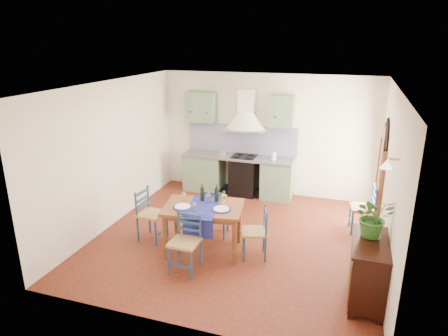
{
  "coord_description": "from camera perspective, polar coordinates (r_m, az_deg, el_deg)",
  "views": [
    {
      "loc": [
        1.87,
        -6.38,
        3.55
      ],
      "look_at": [
        -0.32,
        0.3,
        1.25
      ],
      "focal_mm": 32.0,
      "sensor_mm": 36.0,
      "label": 1
    }
  ],
  "objects": [
    {
      "name": "ceiling",
      "position": [
        6.69,
        1.87,
        11.75
      ],
      "size": [
        5.0,
        5.0,
        0.01
      ],
      "primitive_type": "cube",
      "color": "white",
      "rests_on": "back_wall"
    },
    {
      "name": "sideboard",
      "position": [
        6.01,
        19.84,
        -13.43
      ],
      "size": [
        0.5,
        1.05,
        0.94
      ],
      "color": "black",
      "rests_on": "ground"
    },
    {
      "name": "back_wall",
      "position": [
        9.32,
        2.97,
        2.57
      ],
      "size": [
        5.0,
        0.96,
        2.8
      ],
      "color": "white",
      "rests_on": "ground"
    },
    {
      "name": "left_wall",
      "position": [
        8.02,
        -15.64,
        1.93
      ],
      "size": [
        0.04,
        5.0,
        2.8
      ],
      "primitive_type": "cube",
      "color": "white",
      "rests_on": "ground"
    },
    {
      "name": "potted_plant",
      "position": [
        5.84,
        20.6,
        -6.55
      ],
      "size": [
        0.65,
        0.61,
        0.58
      ],
      "primitive_type": "imported",
      "rotation": [
        0.0,
        0.0,
        0.37
      ],
      "color": "#2D6325",
      "rests_on": "sideboard"
    },
    {
      "name": "right_wall",
      "position": [
        7.04,
        22.31,
        -1.57
      ],
      "size": [
        0.26,
        5.0,
        2.8
      ],
      "color": "white",
      "rests_on": "ground"
    },
    {
      "name": "chair_spare",
      "position": [
        8.0,
        19.43,
        -5.46
      ],
      "size": [
        0.49,
        0.49,
        0.94
      ],
      "color": "navy",
      "rests_on": "ground"
    },
    {
      "name": "chair_near",
      "position": [
        6.4,
        -5.52,
        -10.46
      ],
      "size": [
        0.45,
        0.45,
        0.95
      ],
      "color": "navy",
      "rests_on": "ground"
    },
    {
      "name": "chair_right",
      "position": [
        6.77,
        4.64,
        -9.13
      ],
      "size": [
        0.51,
        0.51,
        0.88
      ],
      "color": "navy",
      "rests_on": "ground"
    },
    {
      "name": "chair_left",
      "position": [
        7.41,
        -10.48,
        -6.51
      ],
      "size": [
        0.49,
        0.49,
        0.96
      ],
      "color": "navy",
      "rests_on": "ground"
    },
    {
      "name": "chair_far",
      "position": [
        7.42,
        -1.23,
        -6.13
      ],
      "size": [
        0.5,
        0.5,
        0.97
      ],
      "color": "navy",
      "rests_on": "ground"
    },
    {
      "name": "dining_table",
      "position": [
        6.81,
        -2.97,
        -6.23
      ],
      "size": [
        1.45,
        1.13,
        1.15
      ],
      "color": "brown",
      "rests_on": "ground"
    },
    {
      "name": "floor",
      "position": [
        7.53,
        1.65,
        -9.96
      ],
      "size": [
        5.0,
        5.0,
        0.0
      ],
      "primitive_type": "plane",
      "color": "#43160E",
      "rests_on": "ground"
    }
  ]
}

